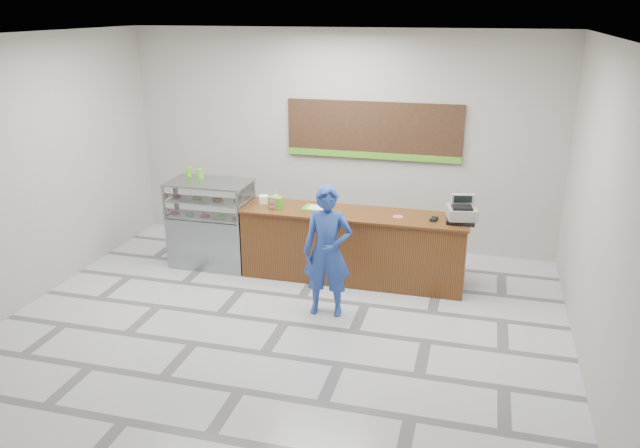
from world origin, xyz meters
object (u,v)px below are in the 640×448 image
(sales_counter, at_px, (353,246))
(customer, at_px, (327,251))
(serving_tray, at_px, (317,208))
(display_case, at_px, (211,223))
(cash_register, at_px, (462,212))

(sales_counter, height_order, customer, customer)
(serving_tray, bearing_deg, display_case, -174.45)
(serving_tray, bearing_deg, sales_counter, 1.53)
(sales_counter, distance_m, serving_tray, 0.76)
(sales_counter, relative_size, serving_tray, 7.77)
(display_case, distance_m, cash_register, 3.75)
(display_case, xyz_separation_m, customer, (2.12, -1.13, 0.19))
(display_case, distance_m, customer, 2.41)
(cash_register, xyz_separation_m, customer, (-1.59, -1.12, -0.30))
(serving_tray, relative_size, customer, 0.24)
(cash_register, height_order, customer, customer)
(cash_register, bearing_deg, sales_counter, 168.06)
(customer, bearing_deg, cash_register, 30.40)
(cash_register, bearing_deg, customer, -156.59)
(display_case, xyz_separation_m, cash_register, (3.71, -0.01, 0.49))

